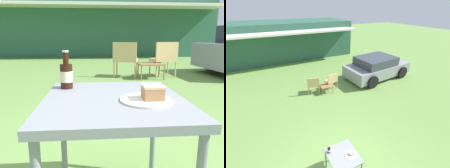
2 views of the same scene
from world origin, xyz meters
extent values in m
cube|color=#2D5B47|center=(0.05, 11.63, 1.41)|extent=(11.69, 4.50, 2.82)
cube|color=silver|center=(0.05, 8.78, 2.31)|extent=(11.10, 1.20, 0.12)
cylinder|color=black|center=(3.48, 5.21, 0.35)|extent=(0.71, 0.26, 0.69)
cylinder|color=tan|center=(1.01, 4.48, 0.20)|extent=(0.04, 0.04, 0.40)
cylinder|color=tan|center=(0.51, 4.63, 0.20)|extent=(0.04, 0.04, 0.40)
cylinder|color=tan|center=(0.90, 4.10, 0.20)|extent=(0.04, 0.04, 0.40)
cylinder|color=tan|center=(0.39, 4.25, 0.20)|extent=(0.04, 0.04, 0.40)
cube|color=tan|center=(0.70, 4.36, 0.43)|extent=(0.68, 0.60, 0.06)
cube|color=tan|center=(0.65, 4.17, 0.67)|extent=(0.57, 0.21, 0.42)
cube|color=gold|center=(0.70, 4.36, 0.48)|extent=(0.61, 0.52, 0.05)
cylinder|color=tan|center=(1.89, 4.60, 0.20)|extent=(0.04, 0.04, 0.40)
cylinder|color=tan|center=(1.37, 4.52, 0.20)|extent=(0.04, 0.04, 0.40)
cylinder|color=tan|center=(1.95, 4.21, 0.20)|extent=(0.04, 0.04, 0.40)
cylinder|color=tan|center=(1.43, 4.12, 0.20)|extent=(0.04, 0.04, 0.40)
cube|color=tan|center=(1.66, 4.36, 0.43)|extent=(0.65, 0.54, 0.06)
cube|color=tan|center=(1.69, 4.16, 0.67)|extent=(0.58, 0.15, 0.42)
cube|color=#996B42|center=(1.28, 4.08, 0.36)|extent=(0.59, 0.46, 0.03)
cylinder|color=#996B42|center=(1.01, 3.88, 0.17)|extent=(0.03, 0.03, 0.34)
cylinder|color=#996B42|center=(1.55, 3.88, 0.17)|extent=(0.03, 0.03, 0.34)
cylinder|color=#996B42|center=(1.01, 4.28, 0.17)|extent=(0.03, 0.03, 0.34)
cylinder|color=#996B42|center=(1.55, 4.28, 0.17)|extent=(0.03, 0.03, 0.34)
cube|color=gray|center=(0.00, 0.00, 0.70)|extent=(0.72, 0.77, 0.04)
cylinder|color=gray|center=(-0.32, 0.35, 0.34)|extent=(0.04, 0.04, 0.68)
cylinder|color=gray|center=(0.32, 0.35, 0.34)|extent=(0.04, 0.04, 0.68)
cylinder|color=silver|center=(0.15, -0.07, 0.72)|extent=(0.26, 0.26, 0.01)
cube|color=#AD7A4C|center=(0.19, -0.07, 0.76)|extent=(0.10, 0.10, 0.06)
cube|color=#DBBC89|center=(0.19, -0.07, 0.79)|extent=(0.10, 0.10, 0.01)
cylinder|color=black|center=(-0.27, 0.23, 0.79)|extent=(0.07, 0.07, 0.15)
cylinder|color=black|center=(-0.27, 0.23, 0.90)|extent=(0.03, 0.03, 0.07)
cylinder|color=silver|center=(-0.27, 0.23, 0.94)|extent=(0.04, 0.04, 0.01)
cylinder|color=beige|center=(-0.27, 0.23, 0.79)|extent=(0.08, 0.08, 0.07)
cube|color=silver|center=(0.11, -0.06, 0.72)|extent=(0.16, 0.08, 0.01)
camera|label=1|loc=(-0.10, -1.09, 1.03)|focal=35.00mm
camera|label=2|loc=(-1.20, -2.09, 3.95)|focal=24.00mm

